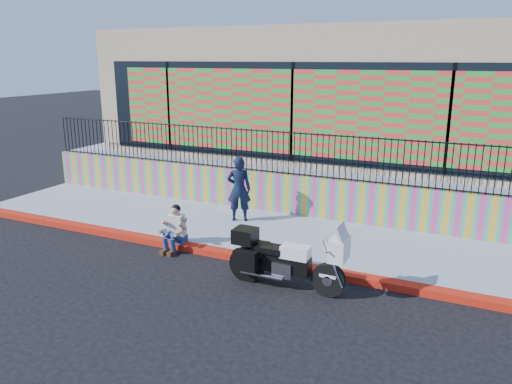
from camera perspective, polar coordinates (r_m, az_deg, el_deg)
The scene contains 10 objects.
ground at distance 11.42m, azimuth -3.67°, elevation -7.38°, with size 90.00×90.00×0.00m, color black.
red_curb at distance 11.39m, azimuth -3.67°, elevation -7.04°, with size 16.00×0.30×0.15m, color red.
sidewalk at distance 12.76m, azimuth -0.11°, elevation -4.52°, with size 16.00×3.00×0.15m, color #8E98AB.
mural_wall at distance 13.97m, azimuth 2.69°, elevation -0.10°, with size 16.00×0.20×1.10m, color #D83983.
metal_fence at distance 13.72m, azimuth 2.75°, elevation 4.54°, with size 15.80×0.04×1.20m, color black, non-canonical shape.
elevated_platform at distance 18.68m, azimuth 8.70°, elevation 3.40°, with size 16.00×10.00×1.25m, color #8E98AB.
storefront_building at distance 18.13m, azimuth 8.83°, elevation 11.42°, with size 14.00×8.06×4.00m.
police_motorcycle at distance 9.75m, azimuth 3.28°, elevation -7.55°, with size 2.34×0.77×1.46m.
police_officer at distance 13.14m, azimuth -1.96°, elevation 0.35°, with size 0.63×0.41×1.73m, color black.
seated_man at distance 11.73m, azimuth -9.41°, elevation -4.58°, with size 0.54×0.71×1.06m.
Camera 1 is at (5.12, -9.22, 4.37)m, focal length 35.00 mm.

